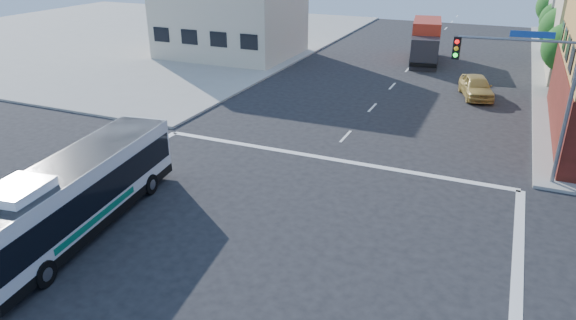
% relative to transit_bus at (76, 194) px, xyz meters
% --- Properties ---
extents(ground, '(120.00, 120.00, 0.00)m').
position_rel_transit_bus_xyz_m(ground, '(6.47, 1.10, -1.57)').
color(ground, black).
rests_on(ground, ground).
extents(sidewalk_nw, '(50.00, 50.00, 0.15)m').
position_rel_transit_bus_xyz_m(sidewalk_nw, '(-28.53, 36.10, -1.50)').
color(sidewalk_nw, '#98968D').
rests_on(sidewalk_nw, ground).
extents(building_west, '(12.06, 10.06, 8.00)m').
position_rel_transit_bus_xyz_m(building_west, '(-10.55, 31.08, 2.43)').
color(building_west, beige).
rests_on(building_west, ground).
extents(signal_mast_ne, '(7.91, 1.13, 8.07)m').
position_rel_transit_bus_xyz_m(signal_mast_ne, '(15.55, 11.71, 3.41)').
color(signal_mast_ne, slate).
rests_on(signal_mast_ne, ground).
extents(street_tree_a, '(3.60, 3.60, 5.53)m').
position_rel_transit_bus_xyz_m(street_tree_a, '(18.37, 29.02, 2.01)').
color(street_tree_a, '#352013').
rests_on(street_tree_a, ground).
extents(street_tree_b, '(3.80, 3.80, 5.79)m').
position_rel_transit_bus_xyz_m(street_tree_b, '(18.37, 37.02, 2.18)').
color(street_tree_b, '#352013').
rests_on(street_tree_b, ground).
extents(street_tree_c, '(3.40, 3.40, 5.29)m').
position_rel_transit_bus_xyz_m(street_tree_c, '(18.37, 45.02, 1.89)').
color(street_tree_c, '#352013').
rests_on(street_tree_c, ground).
extents(street_tree_d, '(4.00, 4.00, 6.03)m').
position_rel_transit_bus_xyz_m(street_tree_d, '(18.37, 53.02, 2.31)').
color(street_tree_d, '#352013').
rests_on(street_tree_d, ground).
extents(transit_bus, '(3.81, 11.09, 3.22)m').
position_rel_transit_bus_xyz_m(transit_bus, '(0.00, 0.00, 0.00)').
color(transit_bus, black).
rests_on(transit_bus, ground).
extents(box_truck, '(3.54, 8.41, 3.67)m').
position_rel_transit_bus_xyz_m(box_truck, '(7.16, 35.89, 0.21)').
color(box_truck, '#28282D').
rests_on(box_truck, ground).
extents(parked_car, '(3.11, 5.01, 1.59)m').
position_rel_transit_bus_xyz_m(parked_car, '(12.65, 25.52, -0.78)').
color(parked_car, tan).
rests_on(parked_car, ground).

